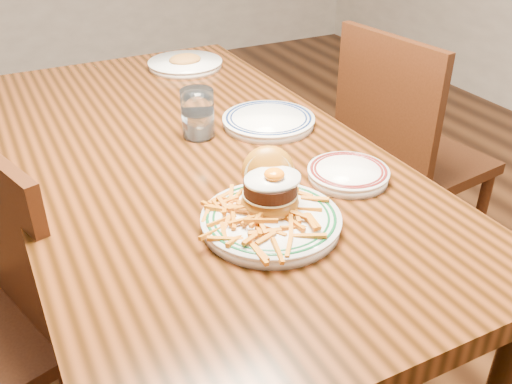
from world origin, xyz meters
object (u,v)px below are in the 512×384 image
table (193,180)px  side_plate (348,173)px  main_plate (271,208)px  chair_right (404,153)px

table → side_plate: size_ratio=8.74×
table → main_plate: bearing=-87.0°
table → main_plate: 0.40m
side_plate → main_plate: bearing=-157.4°
chair_right → main_plate: size_ratio=3.13×
chair_right → side_plate: size_ratio=5.00×
chair_right → side_plate: 0.77m
chair_right → side_plate: (-0.57, -0.44, 0.28)m
table → chair_right: bearing=9.0°
table → side_plate: 0.41m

